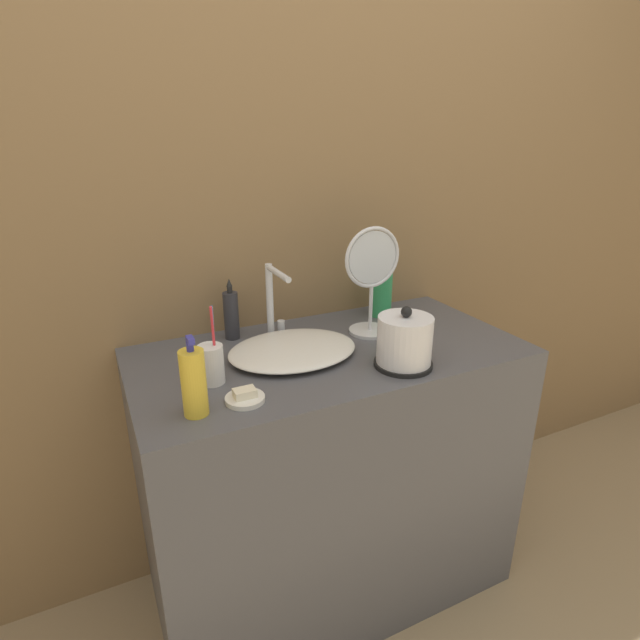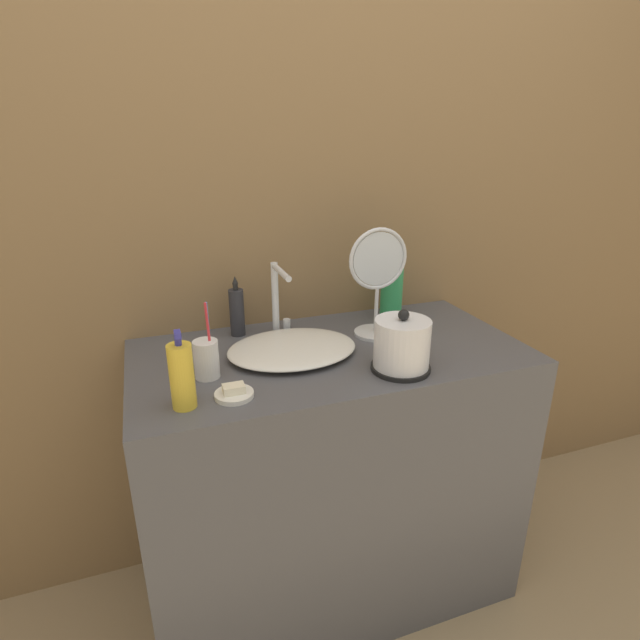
% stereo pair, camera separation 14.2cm
% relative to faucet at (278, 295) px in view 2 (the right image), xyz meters
% --- Properties ---
extents(wall_back, '(6.00, 0.04, 2.60)m').
position_rel_faucet_xyz_m(wall_back, '(0.11, 0.14, 0.28)').
color(wall_back, olive).
rests_on(wall_back, ground_plane).
extents(vanity_counter, '(1.14, 0.58, 0.89)m').
position_rel_faucet_xyz_m(vanity_counter, '(0.11, -0.17, -0.58)').
color(vanity_counter, '#4C4C51').
rests_on(vanity_counter, ground_plane).
extents(sink_basin, '(0.37, 0.29, 0.04)m').
position_rel_faucet_xyz_m(sink_basin, '(-0.00, -0.16, -0.11)').
color(sink_basin, silver).
rests_on(sink_basin, vanity_counter).
extents(faucet, '(0.06, 0.17, 0.23)m').
position_rel_faucet_xyz_m(faucet, '(0.00, 0.00, 0.00)').
color(faucet, silver).
rests_on(faucet, vanity_counter).
extents(electric_kettle, '(0.16, 0.16, 0.17)m').
position_rel_faucet_xyz_m(electric_kettle, '(0.24, -0.35, -0.07)').
color(electric_kettle, black).
rests_on(electric_kettle, vanity_counter).
extents(toothbrush_cup, '(0.06, 0.06, 0.21)m').
position_rel_faucet_xyz_m(toothbrush_cup, '(-0.25, -0.22, -0.08)').
color(toothbrush_cup, silver).
rests_on(toothbrush_cup, vanity_counter).
extents(lotion_bottle, '(0.06, 0.06, 0.19)m').
position_rel_faucet_xyz_m(lotion_bottle, '(-0.33, -0.35, -0.05)').
color(lotion_bottle, gold).
rests_on(lotion_bottle, vanity_counter).
extents(shampoo_bottle, '(0.05, 0.05, 0.19)m').
position_rel_faucet_xyz_m(shampoo_bottle, '(-0.12, 0.04, -0.05)').
color(shampoo_bottle, '#28282D').
rests_on(shampoo_bottle, vanity_counter).
extents(mouthwash_bottle, '(0.07, 0.07, 0.22)m').
position_rel_faucet_xyz_m(mouthwash_bottle, '(0.40, 0.02, -0.04)').
color(mouthwash_bottle, '#2D9956').
rests_on(mouthwash_bottle, vanity_counter).
extents(soap_dish, '(0.10, 0.10, 0.03)m').
position_rel_faucet_xyz_m(soap_dish, '(-0.21, -0.35, -0.12)').
color(soap_dish, silver).
rests_on(soap_dish, vanity_counter).
extents(vanity_mirror, '(0.19, 0.13, 0.34)m').
position_rel_faucet_xyz_m(vanity_mirror, '(0.29, -0.10, 0.05)').
color(vanity_mirror, silver).
rests_on(vanity_mirror, vanity_counter).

